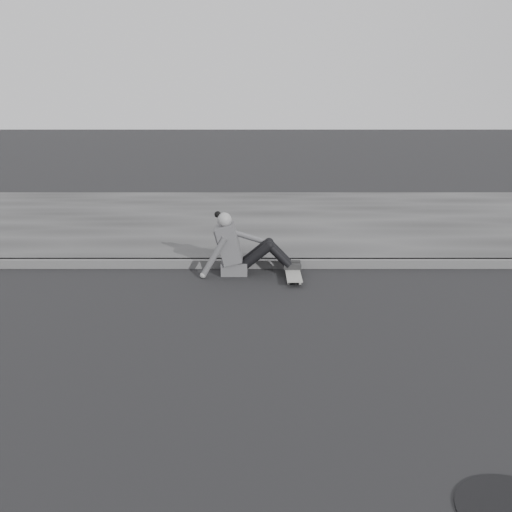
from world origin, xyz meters
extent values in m
plane|color=black|center=(0.00, 0.00, 0.00)|extent=(80.00, 80.00, 0.00)
cube|color=#4D4D4D|center=(0.00, 2.58, 0.06)|extent=(24.00, 0.16, 0.12)
cube|color=#353535|center=(0.00, 5.60, 0.06)|extent=(24.00, 6.00, 0.12)
cylinder|color=gray|center=(0.85, 1.78, 0.03)|extent=(0.03, 0.05, 0.05)
cylinder|color=gray|center=(1.00, 1.78, 0.03)|extent=(0.03, 0.05, 0.05)
cylinder|color=gray|center=(0.85, 2.30, 0.03)|extent=(0.03, 0.05, 0.05)
cylinder|color=gray|center=(1.00, 2.30, 0.03)|extent=(0.03, 0.05, 0.05)
cube|color=#2C2C2E|center=(0.93, 1.78, 0.06)|extent=(0.16, 0.04, 0.03)
cube|color=#2C2C2E|center=(0.93, 2.30, 0.06)|extent=(0.16, 0.04, 0.03)
cube|color=gray|center=(0.93, 2.04, 0.08)|extent=(0.20, 0.78, 0.02)
cube|color=#4A4A4D|center=(0.13, 2.29, 0.09)|extent=(0.36, 0.34, 0.18)
cube|color=#4A4A4D|center=(0.06, 2.29, 0.43)|extent=(0.37, 0.40, 0.57)
cube|color=#4A4A4D|center=(-0.07, 2.29, 0.55)|extent=(0.14, 0.30, 0.20)
cylinder|color=gray|center=(0.01, 2.29, 0.67)|extent=(0.09, 0.09, 0.08)
sphere|color=gray|center=(0.00, 2.29, 0.76)|extent=(0.20, 0.20, 0.20)
sphere|color=black|center=(-0.09, 2.31, 0.83)|extent=(0.09, 0.09, 0.09)
cylinder|color=black|center=(0.44, 2.20, 0.28)|extent=(0.43, 0.13, 0.39)
cylinder|color=black|center=(0.44, 2.38, 0.28)|extent=(0.43, 0.13, 0.39)
cylinder|color=black|center=(0.74, 2.20, 0.28)|extent=(0.35, 0.11, 0.36)
cylinder|color=black|center=(0.74, 2.38, 0.28)|extent=(0.35, 0.11, 0.36)
sphere|color=black|center=(0.61, 2.20, 0.42)|extent=(0.13, 0.13, 0.13)
sphere|color=black|center=(0.61, 2.38, 0.42)|extent=(0.13, 0.13, 0.13)
cube|color=black|center=(0.93, 2.20, 0.12)|extent=(0.24, 0.08, 0.07)
cube|color=black|center=(0.93, 2.38, 0.12)|extent=(0.24, 0.08, 0.07)
cylinder|color=#4A4A4D|center=(-0.14, 2.08, 0.29)|extent=(0.38, 0.08, 0.58)
sphere|color=gray|center=(-0.29, 2.07, 0.04)|extent=(0.08, 0.08, 0.08)
cylinder|color=#4A4A4D|center=(0.30, 2.45, 0.49)|extent=(0.48, 0.08, 0.21)
camera|label=1|loc=(0.43, -5.28, 2.35)|focal=40.00mm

